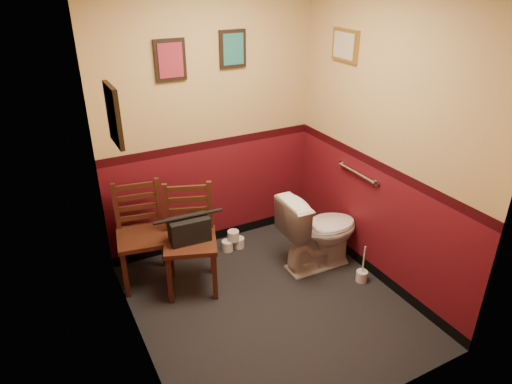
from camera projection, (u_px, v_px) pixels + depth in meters
floor at (269, 304)px, 4.03m from camera, size 2.20×2.40×0.00m
wall_back at (210, 121)px, 4.38m from camera, size 2.20×0.00×2.70m
wall_front at (381, 239)px, 2.48m from camera, size 2.20×0.00×2.70m
wall_left at (125, 194)px, 2.97m from camera, size 0.00×2.40×2.70m
wall_right at (384, 140)px, 3.89m from camera, size 0.00×2.40×2.70m
grab_bar at (357, 173)px, 4.25m from camera, size 0.05×0.56×0.06m
framed_print_back_a at (170, 60)px, 3.95m from camera, size 0.28×0.04×0.36m
framed_print_back_b at (233, 49)px, 4.18m from camera, size 0.26×0.04×0.34m
framed_print_left at (114, 115)px, 2.83m from camera, size 0.04×0.30×0.38m
framed_print_right at (345, 45)px, 4.04m from camera, size 0.04×0.34×0.28m
toilet at (319, 231)px, 4.40m from camera, size 0.80×0.46×0.78m
toilet_brush at (362, 275)px, 4.30m from camera, size 0.11×0.11×0.38m
chair_left at (142, 235)px, 4.17m from camera, size 0.52×0.52×0.95m
chair_right at (190, 239)px, 4.07m from camera, size 0.58×0.58×0.98m
handbag at (189, 229)px, 3.98m from camera, size 0.36×0.20×0.26m
tp_stack at (233, 241)px, 4.78m from camera, size 0.25×0.13×0.22m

